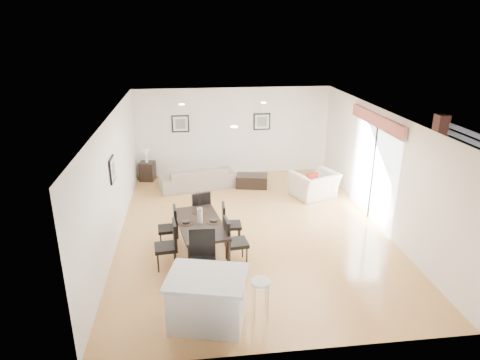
{
  "coord_description": "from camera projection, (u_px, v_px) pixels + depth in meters",
  "views": [
    {
      "loc": [
        -1.35,
        -8.88,
        4.51
      ],
      "look_at": [
        -0.22,
        0.4,
        1.07
      ],
      "focal_mm": 32.0,
      "sensor_mm": 36.0,
      "label": 1
    }
  ],
  "objects": [
    {
      "name": "dining_chair_wnear",
      "position": [
        170.0,
        242.0,
        8.25
      ],
      "size": [
        0.47,
        0.47,
        0.95
      ],
      "rotation": [
        0.0,
        0.0,
        -1.47
      ],
      "color": "black",
      "rests_on": "ground"
    },
    {
      "name": "framed_print_left_wall",
      "position": [
        112.0,
        169.0,
        8.89
      ],
      "size": [
        0.04,
        0.52,
        0.52
      ],
      "rotation": [
        0.0,
        0.0,
        1.57
      ],
      "color": "black",
      "rests_on": "wall_left"
    },
    {
      "name": "dining_chair_head",
      "position": [
        203.0,
        254.0,
        7.71
      ],
      "size": [
        0.49,
        0.49,
        1.05
      ],
      "rotation": [
        0.0,
        0.0,
        -0.04
      ],
      "color": "black",
      "rests_on": "ground"
    },
    {
      "name": "wall_right",
      "position": [
        380.0,
        169.0,
        9.85
      ],
      "size": [
        0.04,
        8.0,
        2.7
      ],
      "primitive_type": "cube",
      "color": "white",
      "rests_on": "ground"
    },
    {
      "name": "table_lamp",
      "position": [
        146.0,
        154.0,
        12.8
      ],
      "size": [
        0.2,
        0.2,
        0.39
      ],
      "color": "white",
      "rests_on": "side_table"
    },
    {
      "name": "wall_left",
      "position": [
        114.0,
        180.0,
        9.17
      ],
      "size": [
        0.04,
        8.0,
        2.7
      ],
      "primitive_type": "cube",
      "color": "white",
      "rests_on": "ground"
    },
    {
      "name": "armchair",
      "position": [
        315.0,
        185.0,
        11.68
      ],
      "size": [
        1.39,
        1.31,
        0.72
      ],
      "primitive_type": "imported",
      "rotation": [
        0.0,
        0.0,
        3.51
      ],
      "color": "beige",
      "rests_on": "ground"
    },
    {
      "name": "kitchen_island",
      "position": [
        207.0,
        299.0,
        6.71
      ],
      "size": [
        1.41,
        1.21,
        0.86
      ],
      "rotation": [
        0.0,
        0.0,
        -0.24
      ],
      "color": "white",
      "rests_on": "ground"
    },
    {
      "name": "dining_chair_wfar",
      "position": [
        171.0,
        224.0,
        9.07
      ],
      "size": [
        0.43,
        0.43,
        0.88
      ],
      "rotation": [
        0.0,
        0.0,
        -1.49
      ],
      "color": "black",
      "rests_on": "ground"
    },
    {
      "name": "cushion",
      "position": [
        312.0,
        179.0,
        11.5
      ],
      "size": [
        0.33,
        0.15,
        0.32
      ],
      "primitive_type": "cube",
      "rotation": [
        0.0,
        0.0,
        3.31
      ],
      "color": "#A02114",
      "rests_on": "armchair"
    },
    {
      "name": "bar_stool",
      "position": [
        261.0,
        286.0,
        6.75
      ],
      "size": [
        0.32,
        0.32,
        0.7
      ],
      "color": "white",
      "rests_on": "ground"
    },
    {
      "name": "dining_chair_enear",
      "position": [
        232.0,
        239.0,
        8.37
      ],
      "size": [
        0.48,
        0.48,
        0.97
      ],
      "rotation": [
        0.0,
        0.0,
        1.69
      ],
      "color": "black",
      "rests_on": "ground"
    },
    {
      "name": "side_table",
      "position": [
        148.0,
        171.0,
        12.98
      ],
      "size": [
        0.51,
        0.51,
        0.57
      ],
      "primitive_type": "cube",
      "rotation": [
        0.0,
        0.0,
        -0.22
      ],
      "color": "black",
      "rests_on": "ground"
    },
    {
      "name": "dining_chair_foot",
      "position": [
        200.0,
        209.0,
        9.71
      ],
      "size": [
        0.55,
        0.55,
        0.97
      ],
      "rotation": [
        0.0,
        0.0,
        3.47
      ],
      "color": "black",
      "rests_on": "ground"
    },
    {
      "name": "vase",
      "position": [
        200.0,
        210.0,
        8.56
      ],
      "size": [
        0.87,
        1.33,
        0.67
      ],
      "color": "white",
      "rests_on": "dining_table"
    },
    {
      "name": "coffee_table",
      "position": [
        252.0,
        181.0,
        12.48
      ],
      "size": [
        0.99,
        0.71,
        0.36
      ],
      "primitive_type": "cube",
      "rotation": [
        0.0,
        0.0,
        -0.21
      ],
      "color": "black",
      "rests_on": "ground"
    },
    {
      "name": "ground",
      "position": [
        251.0,
        229.0,
        9.98
      ],
      "size": [
        8.0,
        8.0,
        0.0
      ],
      "primitive_type": "plane",
      "color": "tan",
      "rests_on": "ground"
    },
    {
      "name": "dining_table",
      "position": [
        200.0,
        226.0,
        8.68
      ],
      "size": [
        1.14,
        1.84,
        0.72
      ],
      "rotation": [
        0.0,
        0.0,
        0.17
      ],
      "color": "black",
      "rests_on": "ground"
    },
    {
      "name": "framed_print_back_right",
      "position": [
        262.0,
        122.0,
        13.21
      ],
      "size": [
        0.52,
        0.04,
        0.52
      ],
      "color": "black",
      "rests_on": "wall_back"
    },
    {
      "name": "courtyard_plant_b",
      "position": [
        445.0,
        179.0,
        12.15
      ],
      "size": [
        0.48,
        0.48,
        0.7
      ],
      "primitive_type": "imported",
      "rotation": [
        0.0,
        0.0,
        0.25
      ],
      "color": "#355625",
      "rests_on": "ground"
    },
    {
      "name": "framed_print_back_left",
      "position": [
        180.0,
        124.0,
        12.93
      ],
      "size": [
        0.52,
        0.04,
        0.52
      ],
      "color": "black",
      "rests_on": "wall_back"
    },
    {
      "name": "wall_back",
      "position": [
        233.0,
        132.0,
        13.24
      ],
      "size": [
        6.0,
        0.04,
        2.7
      ],
      "primitive_type": "cube",
      "color": "white",
      "rests_on": "ground"
    },
    {
      "name": "dining_chair_efar",
      "position": [
        228.0,
        221.0,
        9.2
      ],
      "size": [
        0.41,
        0.41,
        0.9
      ],
      "rotation": [
        0.0,
        0.0,
        1.55
      ],
      "color": "black",
      "rests_on": "ground"
    },
    {
      "name": "sliding_door",
      "position": [
        375.0,
        152.0,
        10.02
      ],
      "size": [
        0.12,
        2.7,
        2.57
      ],
      "color": "white",
      "rests_on": "wall_right"
    },
    {
      "name": "sofa",
      "position": [
        197.0,
        177.0,
        12.38
      ],
      "size": [
        2.26,
        1.26,
        0.62
      ],
      "primitive_type": "imported",
      "rotation": [
        0.0,
        0.0,
        3.35
      ],
      "color": "gray",
      "rests_on": "ground"
    },
    {
      "name": "wall_front",
      "position": [
        295.0,
        271.0,
        5.79
      ],
      "size": [
        6.0,
        0.04,
        2.7
      ],
      "primitive_type": "cube",
      "color": "white",
      "rests_on": "ground"
    },
    {
      "name": "courtyard",
      "position": [
        480.0,
        169.0,
        11.17
      ],
      "size": [
        6.0,
        6.0,
        2.0
      ],
      "color": "gray",
      "rests_on": "ground"
    },
    {
      "name": "ceiling",
      "position": [
        253.0,
        114.0,
        9.05
      ],
      "size": [
        6.0,
        8.0,
        0.02
      ],
      "primitive_type": "cube",
      "color": "white",
      "rests_on": "wall_back"
    }
  ]
}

